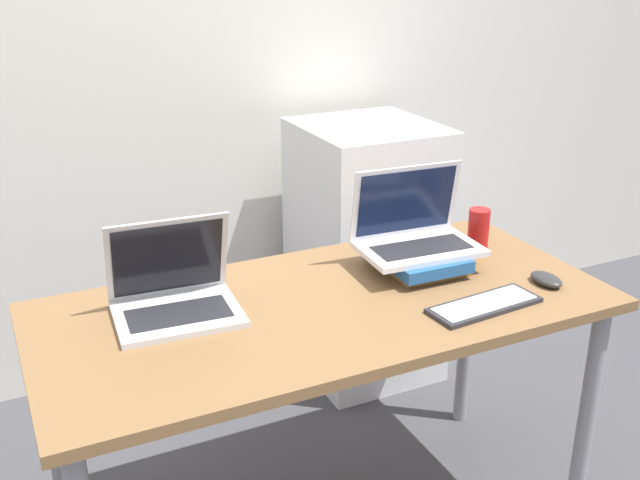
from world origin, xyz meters
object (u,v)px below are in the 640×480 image
object	(u,v)px
laptop_left	(174,295)
book_stack	(418,259)
soda_can	(479,228)
wireless_keyboard	(484,305)
mini_fridge	(366,252)
mouse	(546,279)
laptop_on_books	(415,232)

from	to	relation	value
laptop_left	book_stack	bearing A→B (deg)	-2.41
laptop_left	soda_can	xyz separation A→B (m)	(0.98, 0.03, 0.01)
wireless_keyboard	soda_can	size ratio (longest dim) A/B	2.63
book_stack	wireless_keyboard	xyz separation A→B (m)	(0.02, -0.29, -0.02)
mini_fridge	laptop_left	bearing A→B (deg)	-144.30
laptop_left	soda_can	world-z (taller)	laptop_left
laptop_left	mouse	distance (m)	1.02
wireless_keyboard	soda_can	distance (m)	0.43
mouse	laptop_left	bearing A→B (deg)	164.19
mouse	soda_can	world-z (taller)	soda_can
book_stack	wireless_keyboard	bearing A→B (deg)	-86.18
book_stack	wireless_keyboard	distance (m)	0.29
book_stack	laptop_on_books	size ratio (longest dim) A/B	0.79
laptop_left	soda_can	size ratio (longest dim) A/B	2.70
book_stack	laptop_on_books	bearing A→B (deg)	91.61
laptop_left	book_stack	world-z (taller)	laptop_left
laptop_left	book_stack	xyz separation A→B (m)	(0.72, -0.03, -0.02)
laptop_on_books	wireless_keyboard	bearing A→B (deg)	-86.35
book_stack	soda_can	bearing A→B (deg)	13.83
laptop_left	laptop_on_books	world-z (taller)	laptop_on_books
book_stack	mini_fridge	distance (m)	0.79
mouse	mini_fridge	bearing A→B (deg)	92.58
laptop_on_books	mini_fridge	xyz separation A→B (m)	(0.22, 0.68, -0.36)
soda_can	mouse	bearing A→B (deg)	-89.41
book_stack	mouse	bearing A→B (deg)	-43.15
mouse	mini_fridge	world-z (taller)	mini_fridge
book_stack	laptop_left	bearing A→B (deg)	177.59
laptop_left	wireless_keyboard	bearing A→B (deg)	-23.57
laptop_left	laptop_on_books	xyz separation A→B (m)	(0.72, -0.01, 0.05)
laptop_left	book_stack	distance (m)	0.72
book_stack	mouse	size ratio (longest dim) A/B	2.62
wireless_keyboard	mini_fridge	xyz separation A→B (m)	(0.20, 0.99, -0.26)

